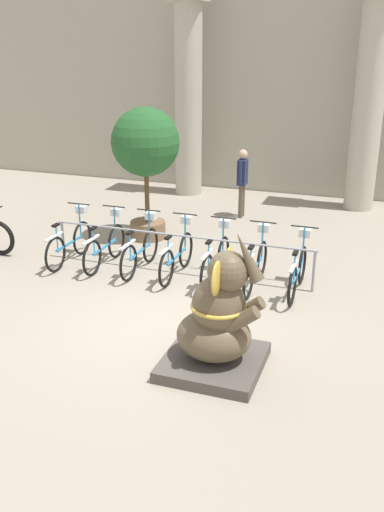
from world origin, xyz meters
name	(u,v)px	position (x,y,z in m)	size (l,w,h in m)	color
ground_plane	(164,323)	(0.00, 0.00, 0.00)	(60.00, 60.00, 0.00)	gray
building_facade	(282,83)	(0.00, 8.60, 3.00)	(20.00, 0.20, 6.00)	#A39E8E
column_left	(188,98)	(-2.33, 7.60, 2.62)	(0.92, 0.92, 5.16)	#ADA899
column_right	(369,104)	(2.33, 7.60, 2.62)	(0.92, 0.92, 5.16)	#ADA899
bike_rack	(179,242)	(-0.48, 1.95, 0.63)	(5.05, 0.05, 0.77)	gray
bicycle_0	(70,242)	(-2.71, 1.80, 0.41)	(0.48, 1.68, 1.08)	black
bicycle_1	(106,245)	(-1.97, 1.87, 0.41)	(0.48, 1.68, 1.08)	black
bicycle_2	(141,250)	(-1.23, 1.86, 0.41)	(0.48, 1.68, 1.08)	black
bicycle_3	(177,255)	(-0.48, 1.85, 0.41)	(0.48, 1.68, 1.08)	black
bicycle_4	(216,259)	(0.26, 1.86, 0.41)	(0.48, 1.68, 1.08)	black
bicycle_5	(256,265)	(1.00, 1.85, 0.41)	(0.48, 1.68, 1.08)	black
bicycle_6	(298,271)	(1.74, 1.82, 0.41)	(0.48, 1.68, 1.08)	black
elephant_statue	(218,323)	(1.15, -0.95, 0.67)	(1.29, 1.29, 1.97)	#4C4742
person_pedestrian	(242,177)	(-0.33, 5.86, 0.99)	(0.22, 0.47, 1.66)	brown
potted_tree	(146,149)	(-1.86, 3.63, 1.97)	(1.44, 1.44, 2.83)	brown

